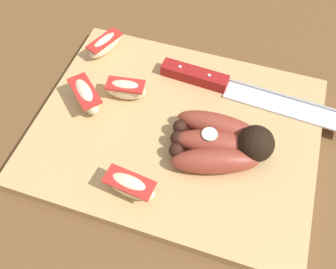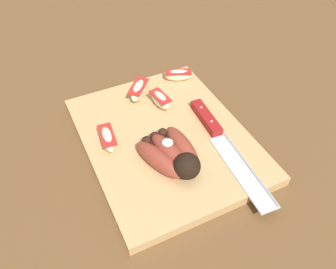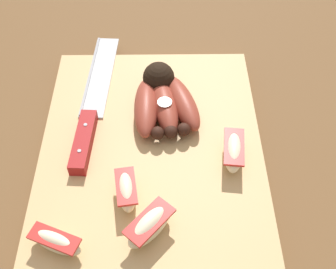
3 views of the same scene
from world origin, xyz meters
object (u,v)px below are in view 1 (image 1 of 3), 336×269
at_px(apple_wedge_far, 126,89).
at_px(banana_bunch, 223,143).
at_px(apple_wedge_near, 86,96).
at_px(apple_wedge_extra, 105,45).
at_px(chefs_knife, 226,85).
at_px(apple_wedge_middle, 130,185).

bearing_deg(apple_wedge_far, banana_bunch, -16.65).
bearing_deg(apple_wedge_near, banana_bunch, -4.64).
distance_m(banana_bunch, apple_wedge_extra, 0.25).
xyz_separation_m(chefs_knife, apple_wedge_near, (-0.18, -0.09, 0.01)).
relative_size(apple_wedge_near, apple_wedge_middle, 0.98).
distance_m(apple_wedge_near, apple_wedge_middle, 0.15).
height_order(apple_wedge_middle, apple_wedge_extra, apple_wedge_middle).
bearing_deg(banana_bunch, chefs_knife, 100.66).
relative_size(banana_bunch, chefs_knife, 0.47).
bearing_deg(apple_wedge_extra, chefs_knife, -4.66).
relative_size(apple_wedge_middle, apple_wedge_far, 1.13).
xyz_separation_m(apple_wedge_near, apple_wedge_far, (0.05, 0.03, -0.00)).
height_order(apple_wedge_near, apple_wedge_extra, apple_wedge_near).
bearing_deg(apple_wedge_extra, apple_wedge_near, -80.84).
distance_m(apple_wedge_middle, apple_wedge_far, 0.15).
height_order(apple_wedge_near, apple_wedge_far, apple_wedge_near).
bearing_deg(apple_wedge_near, apple_wedge_middle, -44.96).
relative_size(apple_wedge_near, apple_wedge_extra, 1.01).
height_order(chefs_knife, apple_wedge_near, apple_wedge_near).
bearing_deg(apple_wedge_middle, apple_wedge_far, 113.47).
relative_size(apple_wedge_near, apple_wedge_far, 1.11).
bearing_deg(chefs_knife, apple_wedge_extra, 175.34).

